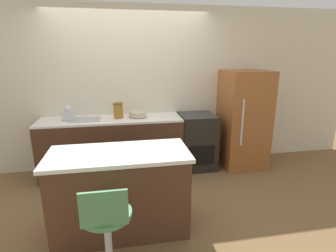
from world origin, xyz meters
The scene contains 10 objects.
ground_plane centered at (0.00, 0.00, 0.00)m, with size 14.00×14.00×0.00m, color brown.
wall_back centered at (0.00, 0.64, 1.30)m, with size 8.00×0.06×2.60m.
back_counter centered at (-0.32, 0.32, 0.45)m, with size 2.16×0.59×0.91m.
kitchen_island centered at (-0.21, -1.13, 0.45)m, with size 1.43×0.66×0.90m.
oven_range centered at (1.05, 0.32, 0.45)m, with size 0.58×0.61×0.91m.
refrigerator centered at (1.83, 0.27, 0.80)m, with size 0.70×0.72×1.60m.
stool_chair centered at (-0.32, -1.79, 0.46)m, with size 0.42×0.42×0.92m.
kettle centered at (-0.94, 0.35, 0.99)m, with size 0.19×0.19×0.21m.
mixing_bowl centered at (0.09, 0.35, 0.95)m, with size 0.27×0.27×0.08m.
canister_jar centered at (-0.21, 0.35, 1.02)m, with size 0.15×0.15×0.23m.
Camera 1 is at (-0.17, -3.67, 1.87)m, focal length 28.00 mm.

